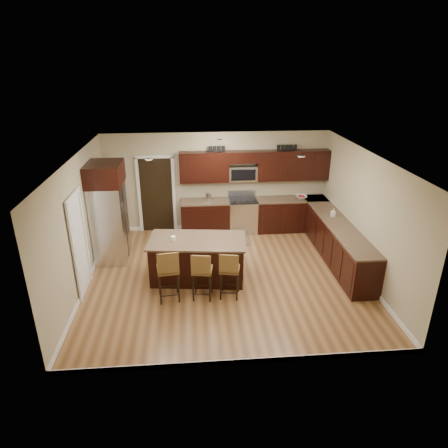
{
  "coord_description": "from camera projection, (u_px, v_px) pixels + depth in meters",
  "views": [
    {
      "loc": [
        -0.7,
        -7.67,
        4.52
      ],
      "look_at": [
        -0.01,
        0.4,
        1.1
      ],
      "focal_mm": 32.0,
      "sensor_mm": 36.0,
      "label": 1
    }
  ],
  "objects": [
    {
      "name": "canister_tall",
      "position": [
        208.0,
        197.0,
        10.68
      ],
      "size": [
        0.12,
        0.12,
        0.22
      ],
      "primitive_type": "cylinder",
      "color": "silver",
      "rests_on": "base_cabinets"
    },
    {
      "name": "wall_back",
      "position": [
        217.0,
        182.0,
        10.86
      ],
      "size": [
        6.0,
        0.0,
        6.0
      ],
      "primitive_type": "plane",
      "rotation": [
        1.57,
        0.0,
        0.0
      ],
      "color": "tan",
      "rests_on": "floor"
    },
    {
      "name": "stool_left",
      "position": [
        168.0,
        270.0,
        7.73
      ],
      "size": [
        0.46,
        0.46,
        1.11
      ],
      "rotation": [
        0.0,
        0.0,
        0.13
      ],
      "color": "olive",
      "rests_on": "floor"
    },
    {
      "name": "stool_mid",
      "position": [
        202.0,
        271.0,
        7.8
      ],
      "size": [
        0.44,
        0.44,
        1.03
      ],
      "rotation": [
        0.0,
        0.0,
        -0.15
      ],
      "color": "olive",
      "rests_on": "floor"
    },
    {
      "name": "stool_right",
      "position": [
        229.0,
        270.0,
        7.85
      ],
      "size": [
        0.45,
        0.45,
        1.02
      ],
      "rotation": [
        0.0,
        0.0,
        -0.2
      ],
      "color": "olive",
      "rests_on": "floor"
    },
    {
      "name": "fruit_bowl",
      "position": [
        301.0,
        197.0,
        10.91
      ],
      "size": [
        0.38,
        0.38,
        0.08
      ],
      "primitive_type": "imported",
      "rotation": [
        0.0,
        0.0,
        -0.21
      ],
      "color": "silver",
      "rests_on": "base_cabinets"
    },
    {
      "name": "range",
      "position": [
        243.0,
        215.0,
        10.98
      ],
      "size": [
        0.76,
        0.64,
        1.11
      ],
      "color": "silver",
      "rests_on": "floor"
    },
    {
      "name": "letter_decor",
      "position": [
        252.0,
        148.0,
        10.41
      ],
      "size": [
        2.2,
        0.03,
        0.15
      ],
      "primitive_type": null,
      "color": "black",
      "rests_on": "upper_cabinets"
    },
    {
      "name": "island",
      "position": [
        198.0,
        260.0,
        8.65
      ],
      "size": [
        2.16,
        1.3,
        0.92
      ],
      "rotation": [
        0.0,
        0.0,
        -0.11
      ],
      "color": "black",
      "rests_on": "floor"
    },
    {
      "name": "upper_cabinets",
      "position": [
        256.0,
        165.0,
        10.6
      ],
      "size": [
        4.0,
        0.33,
        0.8
      ],
      "color": "black",
      "rests_on": "wall_back"
    },
    {
      "name": "ceiling",
      "position": [
        226.0,
        157.0,
        7.81
      ],
      "size": [
        6.0,
        6.0,
        0.0
      ],
      "primitive_type": "plane",
      "rotation": [
        3.14,
        0.0,
        0.0
      ],
      "color": "silver",
      "rests_on": "wall_back"
    },
    {
      "name": "microwave",
      "position": [
        243.0,
        173.0,
        10.67
      ],
      "size": [
        0.76,
        0.31,
        0.4
      ],
      "primitive_type": "cube",
      "color": "silver",
      "rests_on": "upper_cabinets"
    },
    {
      "name": "doorway",
      "position": [
        157.0,
        195.0,
        10.84
      ],
      "size": [
        0.85,
        0.03,
        2.06
      ],
      "primitive_type": "cube",
      "color": "black",
      "rests_on": "floor"
    },
    {
      "name": "floor_mat",
      "position": [
        233.0,
        240.0,
        10.58
      ],
      "size": [
        1.01,
        0.72,
        0.01
      ],
      "primitive_type": "cube",
      "rotation": [
        0.0,
        0.0,
        -0.09
      ],
      "color": "brown",
      "rests_on": "floor"
    },
    {
      "name": "refrigerator",
      "position": [
        109.0,
        212.0,
        9.19
      ],
      "size": [
        0.79,
        0.99,
        2.35
      ],
      "color": "silver",
      "rests_on": "floor"
    },
    {
      "name": "island_jar",
      "position": [
        173.0,
        238.0,
        8.4
      ],
      "size": [
        0.1,
        0.1,
        0.1
      ],
      "primitive_type": "cylinder",
      "color": "white",
      "rests_on": "island"
    },
    {
      "name": "pantry_door",
      "position": [
        79.0,
        246.0,
        7.95
      ],
      "size": [
        0.03,
        0.8,
        2.04
      ],
      "primitive_type": "cube",
      "color": "white",
      "rests_on": "floor"
    },
    {
      "name": "soap_bottle",
      "position": [
        333.0,
        213.0,
        9.65
      ],
      "size": [
        0.09,
        0.1,
        0.2
      ],
      "primitive_type": "imported",
      "rotation": [
        0.0,
        0.0,
        -0.02
      ],
      "color": "#B2B2B2",
      "rests_on": "base_cabinets"
    },
    {
      "name": "wall_right",
      "position": [
        365.0,
        216.0,
        8.57
      ],
      "size": [
        0.0,
        5.5,
        5.5
      ],
      "primitive_type": "plane",
      "rotation": [
        1.57,
        0.0,
        -1.57
      ],
      "color": "tan",
      "rests_on": "floor"
    },
    {
      "name": "floor",
      "position": [
        226.0,
        276.0,
        8.86
      ],
      "size": [
        6.0,
        6.0,
        0.0
      ],
      "primitive_type": "plane",
      "color": "brown",
      "rests_on": "ground"
    },
    {
      "name": "canister_short",
      "position": [
        209.0,
        198.0,
        10.7
      ],
      "size": [
        0.11,
        0.11,
        0.18
      ],
      "primitive_type": "cylinder",
      "color": "silver",
      "rests_on": "base_cabinets"
    },
    {
      "name": "base_cabinets",
      "position": [
        295.0,
        229.0,
        10.15
      ],
      "size": [
        4.02,
        3.96,
        0.92
      ],
      "color": "black",
      "rests_on": "floor"
    },
    {
      "name": "wall_left",
      "position": [
        79.0,
        225.0,
        8.1
      ],
      "size": [
        0.0,
        5.5,
        5.5
      ],
      "primitive_type": "plane",
      "rotation": [
        1.57,
        0.0,
        1.57
      ],
      "color": "tan",
      "rests_on": "floor"
    }
  ]
}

